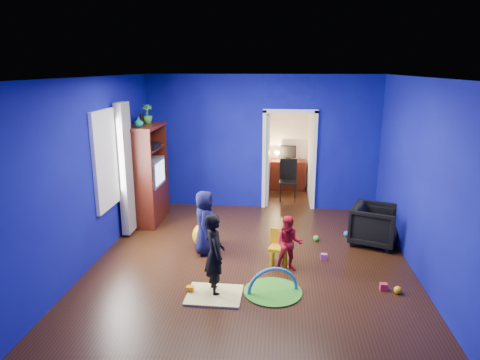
# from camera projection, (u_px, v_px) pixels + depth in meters

# --- Properties ---
(floor) EXTENTS (5.00, 5.50, 0.01)m
(floor) POSITION_uv_depth(u_px,v_px,m) (252.00, 260.00, 6.97)
(floor) COLOR black
(floor) RESTS_ON ground
(ceiling) EXTENTS (5.00, 5.50, 0.01)m
(ceiling) POSITION_uv_depth(u_px,v_px,m) (253.00, 77.00, 6.22)
(ceiling) COLOR white
(ceiling) RESTS_ON wall_back
(wall_back) EXTENTS (5.00, 0.02, 2.90)m
(wall_back) POSITION_uv_depth(u_px,v_px,m) (262.00, 143.00, 9.24)
(wall_back) COLOR #0C0B7C
(wall_back) RESTS_ON floor
(wall_front) EXTENTS (5.00, 0.02, 2.90)m
(wall_front) POSITION_uv_depth(u_px,v_px,m) (232.00, 245.00, 3.95)
(wall_front) COLOR #0C0B7C
(wall_front) RESTS_ON floor
(wall_left) EXTENTS (0.02, 5.50, 2.90)m
(wall_left) POSITION_uv_depth(u_px,v_px,m) (97.00, 170.00, 6.83)
(wall_left) COLOR #0C0B7C
(wall_left) RESTS_ON floor
(wall_right) EXTENTS (0.02, 5.50, 2.90)m
(wall_right) POSITION_uv_depth(u_px,v_px,m) (420.00, 178.00, 6.35)
(wall_right) COLOR #0C0B7C
(wall_right) RESTS_ON floor
(alcove) EXTENTS (1.00, 1.75, 2.50)m
(alcove) POSITION_uv_depth(u_px,v_px,m) (289.00, 145.00, 10.07)
(alcove) COLOR silver
(alcove) RESTS_ON floor
(armchair) EXTENTS (0.99, 0.98, 0.71)m
(armchair) POSITION_uv_depth(u_px,v_px,m) (375.00, 225.00, 7.51)
(armchair) COLOR black
(armchair) RESTS_ON floor
(child_black) EXTENTS (0.41, 0.49, 1.16)m
(child_black) POSITION_uv_depth(u_px,v_px,m) (215.00, 254.00, 5.81)
(child_black) COLOR black
(child_black) RESTS_ON floor
(child_navy) EXTENTS (0.38, 0.56, 1.09)m
(child_navy) POSITION_uv_depth(u_px,v_px,m) (205.00, 223.00, 7.08)
(child_navy) COLOR #10153C
(child_navy) RESTS_ON floor
(toddler_red) EXTENTS (0.44, 0.35, 0.87)m
(toddler_red) POSITION_uv_depth(u_px,v_px,m) (289.00, 244.00, 6.51)
(toddler_red) COLOR red
(toddler_red) RESTS_ON floor
(vase) EXTENTS (0.22, 0.22, 0.18)m
(vase) POSITION_uv_depth(u_px,v_px,m) (139.00, 122.00, 7.92)
(vase) COLOR #0D5E6A
(vase) RESTS_ON tv_armoire
(potted_plant) EXTENTS (0.26, 0.26, 0.37)m
(potted_plant) POSITION_uv_depth(u_px,v_px,m) (147.00, 114.00, 8.40)
(potted_plant) COLOR #318631
(potted_plant) RESTS_ON tv_armoire
(tv_armoire) EXTENTS (0.58, 1.14, 1.96)m
(tv_armoire) POSITION_uv_depth(u_px,v_px,m) (147.00, 174.00, 8.48)
(tv_armoire) COLOR #3C140A
(tv_armoire) RESTS_ON floor
(crt_tv) EXTENTS (0.46, 0.70, 0.54)m
(crt_tv) POSITION_uv_depth(u_px,v_px,m) (149.00, 172.00, 8.47)
(crt_tv) COLOR silver
(crt_tv) RESTS_ON tv_armoire
(yellow_blanket) EXTENTS (0.76, 0.61, 0.03)m
(yellow_blanket) POSITION_uv_depth(u_px,v_px,m) (214.00, 295.00, 5.86)
(yellow_blanket) COLOR #F2E07A
(yellow_blanket) RESTS_ON floor
(hopper_ball) EXTENTS (0.44, 0.44, 0.44)m
(hopper_ball) POSITION_uv_depth(u_px,v_px,m) (205.00, 235.00, 7.41)
(hopper_ball) COLOR yellow
(hopper_ball) RESTS_ON floor
(kid_chair) EXTENTS (0.34, 0.34, 0.50)m
(kid_chair) POSITION_uv_depth(u_px,v_px,m) (279.00, 249.00, 6.76)
(kid_chair) COLOR yellow
(kid_chair) RESTS_ON floor
(play_mat) EXTENTS (0.81, 0.81, 0.02)m
(play_mat) POSITION_uv_depth(u_px,v_px,m) (273.00, 292.00, 5.95)
(play_mat) COLOR green
(play_mat) RESTS_ON floor
(toy_arch) EXTENTS (0.72, 0.26, 0.73)m
(toy_arch) POSITION_uv_depth(u_px,v_px,m) (273.00, 291.00, 5.95)
(toy_arch) COLOR #3F8CD8
(toy_arch) RESTS_ON floor
(window_left) EXTENTS (0.03, 0.95, 1.55)m
(window_left) POSITION_uv_depth(u_px,v_px,m) (106.00, 159.00, 7.14)
(window_left) COLOR white
(window_left) RESTS_ON wall_left
(curtain) EXTENTS (0.14, 0.42, 2.40)m
(curtain) POSITION_uv_depth(u_px,v_px,m) (126.00, 169.00, 7.74)
(curtain) COLOR slate
(curtain) RESTS_ON floor
(doorway) EXTENTS (1.16, 0.10, 2.10)m
(doorway) POSITION_uv_depth(u_px,v_px,m) (289.00, 162.00, 9.28)
(doorway) COLOR white
(doorway) RESTS_ON floor
(study_desk) EXTENTS (0.88, 0.44, 0.75)m
(study_desk) POSITION_uv_depth(u_px,v_px,m) (288.00, 175.00, 10.91)
(study_desk) COLOR #3D140A
(study_desk) RESTS_ON floor
(desk_monitor) EXTENTS (0.40, 0.05, 0.32)m
(desk_monitor) POSITION_uv_depth(u_px,v_px,m) (288.00, 152.00, 10.87)
(desk_monitor) COLOR black
(desk_monitor) RESTS_ON study_desk
(desk_lamp) EXTENTS (0.14, 0.14, 0.14)m
(desk_lamp) POSITION_uv_depth(u_px,v_px,m) (277.00, 153.00, 10.85)
(desk_lamp) COLOR #FFD88C
(desk_lamp) RESTS_ON study_desk
(folding_chair) EXTENTS (0.40, 0.40, 0.92)m
(folding_chair) POSITION_uv_depth(u_px,v_px,m) (288.00, 181.00, 9.96)
(folding_chair) COLOR black
(folding_chair) RESTS_ON floor
(book_shelf) EXTENTS (0.88, 0.24, 0.04)m
(book_shelf) POSITION_uv_depth(u_px,v_px,m) (289.00, 109.00, 10.59)
(book_shelf) COLOR white
(book_shelf) RESTS_ON study_desk
(toy_0) EXTENTS (0.10, 0.08, 0.10)m
(toy_0) POSITION_uv_depth(u_px,v_px,m) (384.00, 287.00, 6.01)
(toy_0) COLOR #FB2948
(toy_0) RESTS_ON floor
(toy_1) EXTENTS (0.11, 0.11, 0.11)m
(toy_1) POSITION_uv_depth(u_px,v_px,m) (346.00, 234.00, 7.91)
(toy_1) COLOR blue
(toy_1) RESTS_ON floor
(toy_2) EXTENTS (0.10, 0.08, 0.10)m
(toy_2) POSITION_uv_depth(u_px,v_px,m) (190.00, 290.00, 5.93)
(toy_2) COLOR orange
(toy_2) RESTS_ON floor
(toy_3) EXTENTS (0.11, 0.11, 0.11)m
(toy_3) POSITION_uv_depth(u_px,v_px,m) (316.00, 238.00, 7.70)
(toy_3) COLOR green
(toy_3) RESTS_ON floor
(toy_4) EXTENTS (0.10, 0.08, 0.10)m
(toy_4) POSITION_uv_depth(u_px,v_px,m) (324.00, 257.00, 6.96)
(toy_4) COLOR #CD4DAC
(toy_4) RESTS_ON floor
(toy_5) EXTENTS (0.11, 0.11, 0.11)m
(toy_5) POSITION_uv_depth(u_px,v_px,m) (398.00, 290.00, 5.92)
(toy_5) COLOR yellow
(toy_5) RESTS_ON floor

